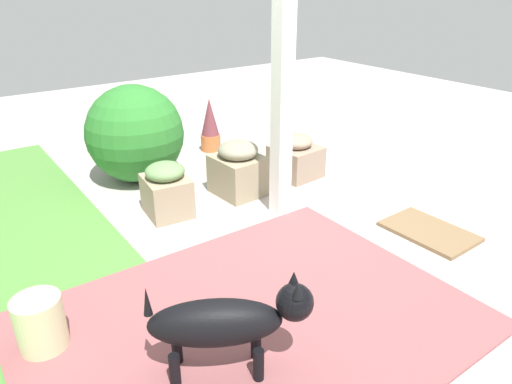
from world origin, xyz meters
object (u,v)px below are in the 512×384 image
Objects in this scene: stone_planter_nearest at (296,157)px; doormat at (429,231)px; round_shrub at (135,134)px; dog at (227,321)px; stone_planter_near at (238,169)px; stone_planter_mid at (166,190)px; terracotta_pot_spiky at (210,126)px; porch_pillar at (283,58)px; ceramic_urn at (41,324)px.

stone_planter_nearest is 0.71× the size of doormat.
round_shrub is 1.22× the size of dog.
stone_planter_near is at bearing 27.78° from doormat.
terracotta_pot_spiky reaches higher than stone_planter_mid.
stone_planter_nearest is 0.95× the size of stone_planter_near.
stone_planter_near reaches higher than stone_planter_mid.
porch_pillar reaches higher than stone_planter_mid.
stone_planter_mid is at bearing 136.38° from terracotta_pot_spiky.
terracotta_pot_spiky is at bearing 8.39° from doormat.
doormat is (-0.94, -0.69, -1.22)m from porch_pillar.
ceramic_urn is at bearing 104.73° from porch_pillar.
dog is at bearing 132.67° from stone_planter_nearest.
terracotta_pot_spiky is (0.30, -0.97, -0.17)m from round_shrub.
ceramic_urn is (-1.84, 1.31, -0.29)m from round_shrub.
stone_planter_mid is 1.79m from dog.
dog is (-1.72, 1.87, 0.12)m from stone_planter_nearest.
terracotta_pot_spiky is (1.11, 0.28, 0.09)m from stone_planter_nearest.
porch_pillar is 5.10× the size of stone_planter_near.
stone_planter_nearest is 1.03× the size of stone_planter_mid.
porch_pillar is 1.30m from stone_planter_nearest.
doormat is at bearing -143.84° from porch_pillar.
terracotta_pot_spiky is (1.12, -1.07, 0.06)m from stone_planter_mid.
porch_pillar is 1.99m from dog.
porch_pillar reaches higher than ceramic_urn.
dog is 2.37× the size of ceramic_urn.
dog reaches higher than stone_planter_near.
porch_pillar is at bearing -75.27° from ceramic_urn.
porch_pillar is at bearing -46.46° from dog.
dog is at bearing 166.29° from round_shrub.
porch_pillar reaches higher than round_shrub.
terracotta_pot_spiky reaches higher than dog.
porch_pillar is 2.76× the size of round_shrub.
ceramic_urn is 0.48× the size of doormat.
ceramic_urn is (-1.01, 1.20, -0.06)m from stone_planter_mid.
terracotta_pot_spiky is (1.12, -0.38, 0.05)m from stone_planter_near.
porch_pillar reaches higher than stone_planter_near.
stone_planter_near is at bearing -61.81° from ceramic_urn.
terracotta_pot_spiky reaches higher than stone_planter_near.
stone_planter_near is at bearing -144.55° from round_shrub.
dog reaches higher than doormat.
porch_pillar is at bearing -123.14° from stone_planter_mid.
stone_planter_mid is 1.43× the size of ceramic_urn.
stone_planter_nearest is 1.47m from doormat.
dog is (-2.83, 1.59, 0.03)m from terracotta_pot_spiky.
porch_pillar is 2.30m from ceramic_urn.
stone_planter_mid is at bearing 172.75° from round_shrub.
porch_pillar is 1.91m from terracotta_pot_spiky.
stone_planter_near is 1.09× the size of stone_planter_mid.
stone_planter_near is 1.56× the size of ceramic_urn.
porch_pillar is 1.12m from stone_planter_near.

